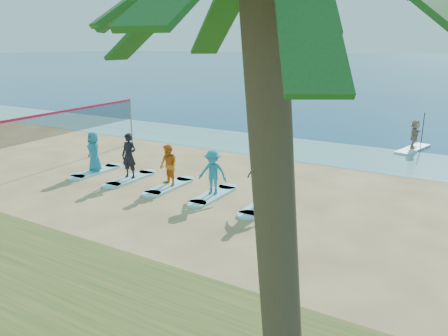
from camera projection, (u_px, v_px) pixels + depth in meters
The scene contains 16 objects.
ground at pixel (168, 210), 14.50m from camera, with size 600.00×600.00×0.00m, color tan.
shallow_water at pixel (290, 148), 23.16m from camera, with size 600.00×600.00×0.00m, color teal.
volleyball_net at pixel (68, 122), 19.82m from camera, with size 0.80×9.06×2.50m.
paddleboard at pixel (413, 149), 22.70m from camera, with size 0.70×3.00×0.12m, color silver.
paddleboarder at pixel (415, 134), 22.49m from camera, with size 1.35×0.43×1.46m, color tan.
boat_offshore_a at pixel (256, 73), 84.37m from camera, with size 2.63×8.31×1.87m, color silver.
surfboard_0 at pixel (96, 172), 18.71m from camera, with size 0.70×2.20×0.09m, color #96E4E8.
student_0 at pixel (94, 151), 18.47m from camera, with size 0.82×0.54×1.69m, color teal.
surfboard_1 at pixel (130, 179), 17.73m from camera, with size 0.70×2.20×0.09m, color #96E4E8.
student_1 at pixel (129, 156), 17.47m from camera, with size 0.67×0.44×1.82m, color black.
surfboard_2 at pixel (169, 186), 16.75m from camera, with size 0.70×2.20×0.09m, color #96E4E8.
student_2 at pixel (168, 165), 16.52m from camera, with size 0.77×0.60×1.58m, color orange.
surfboard_3 at pixel (213, 195), 15.77m from camera, with size 0.70×2.20×0.09m, color #96E4E8.
student_3 at pixel (213, 172), 15.53m from camera, with size 1.05×0.60×1.62m, color teal.
surfboard_4 at pixel (262, 205), 14.78m from camera, with size 0.70×2.20×0.09m, color #96E4E8.
student_4 at pixel (263, 178), 14.52m from camera, with size 1.06×0.44×1.81m, color black.
Camera 1 is at (8.58, -10.68, 5.27)m, focal length 35.00 mm.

